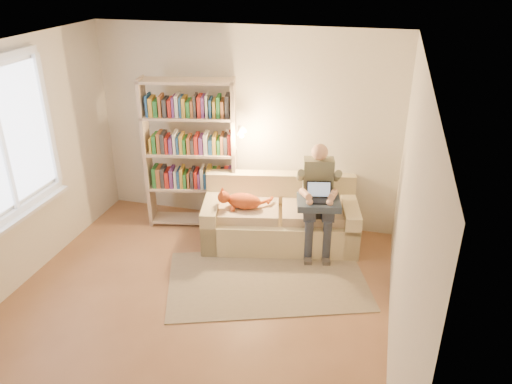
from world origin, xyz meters
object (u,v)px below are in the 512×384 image
(laptop, at_px, (315,195))
(sofa, at_px, (280,220))
(cat, at_px, (243,200))
(bookshelf, at_px, (190,147))
(person, at_px, (318,193))

(laptop, bearing_deg, sofa, 147.72)
(sofa, xyz_separation_m, laptop, (0.45, -0.17, 0.48))
(cat, xyz_separation_m, bookshelf, (-0.81, 0.38, 0.48))
(bookshelf, bearing_deg, sofa, -19.40)
(bookshelf, bearing_deg, laptop, -22.97)
(cat, relative_size, bookshelf, 0.31)
(laptop, bearing_deg, cat, 171.25)
(cat, bearing_deg, bookshelf, 142.98)
(sofa, xyz_separation_m, cat, (-0.43, -0.22, 0.32))
(person, xyz_separation_m, bookshelf, (-1.71, 0.21, 0.34))
(laptop, distance_m, bookshelf, 1.75)
(sofa, height_order, cat, sofa)
(person, relative_size, cat, 2.14)
(laptop, xyz_separation_m, bookshelf, (-1.68, 0.33, 0.32))
(cat, relative_size, laptop, 1.86)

